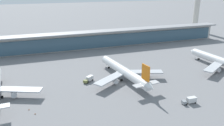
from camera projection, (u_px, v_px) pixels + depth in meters
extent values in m
plane|color=slate|center=(122.00, 84.00, 131.89)|extent=(1200.00, 1200.00, 0.00)
cube|color=#B7BABF|center=(19.00, 89.00, 115.86)|extent=(23.11, 14.09, 0.63)
cylinder|color=silver|center=(14.00, 94.00, 115.00)|extent=(3.11, 3.96, 2.90)
cylinder|color=black|center=(2.00, 97.00, 115.52)|extent=(1.16, 1.33, 1.27)
cylinder|color=white|center=(124.00, 71.00, 137.72)|extent=(11.96, 50.04, 5.25)
cone|color=white|center=(104.00, 59.00, 160.40)|extent=(5.74, 5.38, 5.15)
cone|color=white|center=(150.00, 87.00, 115.09)|extent=(5.47, 6.36, 4.73)
cube|color=black|center=(106.00, 59.00, 157.58)|extent=(4.20, 2.69, 0.63)
cube|color=#B7BABF|center=(110.00, 78.00, 129.28)|extent=(22.03, 17.40, 0.63)
cube|color=#B7BABF|center=(144.00, 72.00, 139.08)|extent=(23.31, 12.57, 0.63)
cylinder|color=silver|center=(115.00, 81.00, 130.60)|extent=(3.39, 4.16, 2.90)
cylinder|color=silver|center=(140.00, 76.00, 138.05)|extent=(3.39, 4.16, 2.90)
cube|color=orange|center=(146.00, 73.00, 116.90)|extent=(1.49, 6.36, 8.15)
cube|color=#B7BABF|center=(146.00, 84.00, 118.07)|extent=(14.89, 5.91, 0.45)
cylinder|color=black|center=(122.00, 80.00, 135.60)|extent=(1.25, 1.40, 1.27)
cylinder|color=black|center=(130.00, 78.00, 138.11)|extent=(1.25, 1.40, 1.27)
cylinder|color=black|center=(109.00, 68.00, 155.87)|extent=(1.25, 1.40, 1.27)
cylinder|color=white|center=(221.00, 61.00, 155.13)|extent=(9.26, 50.05, 5.25)
cone|color=white|center=(193.00, 51.00, 178.42)|extent=(5.51, 5.13, 5.15)
cube|color=black|center=(195.00, 51.00, 175.53)|extent=(4.10, 2.48, 0.63)
cube|color=#B7BABF|center=(214.00, 67.00, 147.12)|extent=(22.42, 16.52, 0.63)
cylinder|color=silver|center=(217.00, 69.00, 148.30)|extent=(3.19, 4.02, 2.90)
cylinder|color=black|center=(220.00, 69.00, 153.08)|extent=(1.19, 1.35, 1.27)
cylinder|color=black|center=(199.00, 59.00, 173.73)|extent=(1.19, 1.35, 1.27)
cube|color=#234C9E|center=(140.00, 75.00, 141.76)|extent=(2.35, 2.70, 1.50)
cube|color=black|center=(139.00, 75.00, 141.23)|extent=(0.67, 2.03, 0.70)
cube|color=silver|center=(145.00, 73.00, 143.77)|extent=(5.05, 3.45, 2.50)
cylinder|color=black|center=(142.00, 76.00, 141.62)|extent=(0.94, 0.51, 0.90)
cylinder|color=black|center=(139.00, 75.00, 143.26)|extent=(0.94, 0.51, 0.90)
cylinder|color=black|center=(147.00, 75.00, 144.23)|extent=(0.94, 0.51, 0.90)
cylinder|color=black|center=(145.00, 74.00, 145.86)|extent=(0.94, 0.51, 0.90)
cube|color=gray|center=(184.00, 102.00, 109.35)|extent=(1.87, 2.35, 1.50)
cube|color=black|center=(183.00, 102.00, 109.02)|extent=(0.18, 2.07, 0.70)
cube|color=silver|center=(192.00, 100.00, 110.32)|extent=(4.67, 2.44, 2.50)
cylinder|color=black|center=(187.00, 104.00, 108.87)|extent=(0.91, 0.31, 0.90)
cylinder|color=black|center=(184.00, 102.00, 110.78)|extent=(0.91, 0.31, 0.90)
cylinder|color=black|center=(195.00, 103.00, 110.25)|extent=(0.91, 0.31, 0.90)
cylinder|color=black|center=(192.00, 101.00, 112.16)|extent=(0.91, 0.31, 0.90)
cube|color=olive|center=(85.00, 81.00, 132.44)|extent=(2.85, 2.92, 1.50)
cube|color=black|center=(85.00, 81.00, 131.69)|extent=(1.41, 1.67, 0.70)
cube|color=silver|center=(90.00, 78.00, 135.54)|extent=(5.01, 4.70, 2.50)
cylinder|color=black|center=(88.00, 83.00, 132.81)|extent=(0.87, 0.79, 0.90)
cylinder|color=black|center=(85.00, 82.00, 133.84)|extent=(0.87, 0.79, 0.90)
cylinder|color=black|center=(93.00, 80.00, 136.70)|extent=(0.87, 0.79, 0.90)
cylinder|color=black|center=(90.00, 79.00, 137.73)|extent=(0.87, 0.79, 0.90)
cube|color=beige|center=(87.00, 41.00, 202.84)|extent=(260.15, 8.00, 14.00)
cube|color=#3D5B70|center=(89.00, 42.00, 199.23)|extent=(254.94, 0.50, 11.20)
cube|color=gray|center=(88.00, 32.00, 198.57)|extent=(265.35, 12.80, 1.20)
cylinder|color=beige|center=(197.00, 4.00, 271.86)|extent=(6.40, 6.40, 62.40)
cone|color=orange|center=(29.00, 109.00, 104.72)|extent=(0.44, 0.44, 0.70)
cube|color=black|center=(29.00, 110.00, 104.83)|extent=(0.62, 0.62, 0.04)
cone|color=orange|center=(35.00, 114.00, 101.40)|extent=(0.44, 0.44, 0.70)
cube|color=black|center=(35.00, 114.00, 101.51)|extent=(0.62, 0.62, 0.04)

